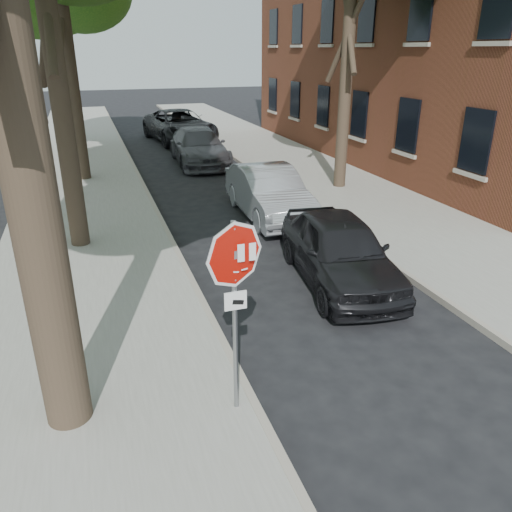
{
  "coord_description": "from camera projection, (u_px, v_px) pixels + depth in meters",
  "views": [
    {
      "loc": [
        -2.17,
        -5.18,
        4.52
      ],
      "look_at": [
        -0.27,
        0.46,
        2.05
      ],
      "focal_mm": 35.0,
      "sensor_mm": 36.0,
      "label": 1
    }
  ],
  "objects": [
    {
      "name": "sidewalk_left",
      "position": [
        83.0,
        194.0,
        16.65
      ],
      "size": [
        4.0,
        55.0,
        0.12
      ],
      "primitive_type": "cube",
      "color": "gray",
      "rests_on": "ground"
    },
    {
      "name": "car_c",
      "position": [
        199.0,
        147.0,
        20.94
      ],
      "size": [
        2.22,
        5.06,
        1.45
      ],
      "primitive_type": "imported",
      "rotation": [
        0.0,
        0.0,
        -0.04
      ],
      "color": "#444549",
      "rests_on": "ground"
    },
    {
      "name": "car_d",
      "position": [
        180.0,
        126.0,
        25.98
      ],
      "size": [
        3.39,
        6.14,
        1.63
      ],
      "primitive_type": "imported",
      "rotation": [
        0.0,
        0.0,
        0.12
      ],
      "color": "black",
      "rests_on": "ground"
    },
    {
      "name": "curb_right",
      "position": [
        265.0,
        179.0,
        18.55
      ],
      "size": [
        0.12,
        55.0,
        0.13
      ],
      "primitive_type": "cube",
      "color": "#9E9384",
      "rests_on": "ground"
    },
    {
      "name": "car_a",
      "position": [
        339.0,
        250.0,
        10.22
      ],
      "size": [
        2.23,
        4.37,
        1.42
      ],
      "primitive_type": "imported",
      "rotation": [
        0.0,
        0.0,
        -0.13
      ],
      "color": "black",
      "rests_on": "ground"
    },
    {
      "name": "sidewalk_right",
      "position": [
        315.0,
        175.0,
        19.15
      ],
      "size": [
        4.0,
        55.0,
        0.12
      ],
      "primitive_type": "cube",
      "color": "gray",
      "rests_on": "ground"
    },
    {
      "name": "stop_sign",
      "position": [
        235.0,
        283.0,
        5.93
      ],
      "size": [
        0.76,
        0.34,
        2.61
      ],
      "color": "gray",
      "rests_on": "sidewalk_left"
    },
    {
      "name": "ground",
      "position": [
        285.0,
        402.0,
        6.91
      ],
      "size": [
        120.0,
        120.0,
        0.0
      ],
      "primitive_type": "plane",
      "color": "black",
      "rests_on": "ground"
    },
    {
      "name": "curb_left",
      "position": [
        145.0,
        188.0,
        17.25
      ],
      "size": [
        0.12,
        55.0,
        0.13
      ],
      "primitive_type": "cube",
      "color": "#9E9384",
      "rests_on": "ground"
    },
    {
      "name": "car_b",
      "position": [
        269.0,
        193.0,
        14.26
      ],
      "size": [
        1.65,
        4.43,
        1.45
      ],
      "primitive_type": "imported",
      "rotation": [
        0.0,
        0.0,
        -0.03
      ],
      "color": "#989BA0",
      "rests_on": "ground"
    }
  ]
}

